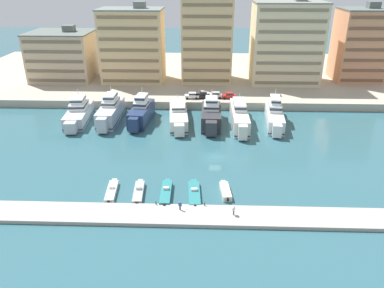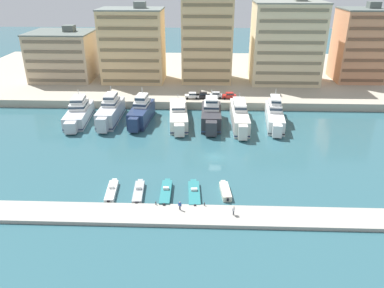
{
  "view_description": "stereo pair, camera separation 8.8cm",
  "coord_description": "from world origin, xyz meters",
  "px_view_note": "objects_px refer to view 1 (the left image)",
  "views": [
    {
      "loc": [
        -2.39,
        -70.85,
        35.83
      ],
      "look_at": [
        -4.96,
        1.1,
        2.5
      ],
      "focal_mm": 35.0,
      "sensor_mm": 36.0,
      "label": 1
    },
    {
      "loc": [
        -2.31,
        -70.85,
        35.83
      ],
      "look_at": [
        -4.96,
        1.1,
        2.5
      ],
      "focal_mm": 35.0,
      "sensor_mm": 36.0,
      "label": 2
    }
  ],
  "objects_px": {
    "motorboat_grey_left": "(139,192)",
    "car_silver_mid_left": "(215,95)",
    "yacht_white_mid_right": "(274,115)",
    "motorboat_cream_center": "(225,191)",
    "motorboat_teal_mid_left": "(166,193)",
    "yacht_ivory_center_right": "(239,116)",
    "pedestrian_mid_deck": "(180,205)",
    "yacht_ivory_center_left": "(178,114)",
    "motorboat_teal_center_left": "(194,193)",
    "car_white_far_left": "(192,95)",
    "yacht_navy_mid_left": "(141,112)",
    "yacht_silver_far_left": "(79,113)",
    "car_red_center_left": "(229,95)",
    "pedestrian_near_edge": "(234,210)",
    "yacht_silver_left": "(110,111)",
    "yacht_charcoal_center": "(211,115)",
    "motorboat_white_far_left": "(112,191)"
  },
  "relations": [
    {
      "from": "motorboat_grey_left",
      "to": "car_silver_mid_left",
      "type": "relative_size",
      "value": 1.91
    },
    {
      "from": "yacht_white_mid_right",
      "to": "motorboat_cream_center",
      "type": "distance_m",
      "value": 36.9
    },
    {
      "from": "car_silver_mid_left",
      "to": "motorboat_teal_mid_left",
      "type": "bearing_deg",
      "value": -101.17
    },
    {
      "from": "yacht_ivory_center_right",
      "to": "motorboat_teal_mid_left",
      "type": "relative_size",
      "value": 2.5
    },
    {
      "from": "motorboat_teal_mid_left",
      "to": "pedestrian_mid_deck",
      "type": "bearing_deg",
      "value": -61.87
    },
    {
      "from": "yacht_ivory_center_left",
      "to": "pedestrian_mid_deck",
      "type": "xyz_separation_m",
      "value": [
        3.08,
        -40.88,
        -0.37
      ]
    },
    {
      "from": "motorboat_teal_center_left",
      "to": "car_white_far_left",
      "type": "relative_size",
      "value": 2.1
    },
    {
      "from": "yacht_navy_mid_left",
      "to": "pedestrian_mid_deck",
      "type": "xyz_separation_m",
      "value": [
        12.7,
        -40.34,
        -1.03
      ]
    },
    {
      "from": "yacht_silver_far_left",
      "to": "motorboat_cream_center",
      "type": "relative_size",
      "value": 3.06
    },
    {
      "from": "car_red_center_left",
      "to": "pedestrian_near_edge",
      "type": "bearing_deg",
      "value": -92.25
    },
    {
      "from": "motorboat_cream_center",
      "to": "pedestrian_near_edge",
      "type": "xyz_separation_m",
      "value": [
        0.96,
        -7.22,
        1.09
      ]
    },
    {
      "from": "car_red_center_left",
      "to": "motorboat_teal_center_left",
      "type": "bearing_deg",
      "value": -100.07
    },
    {
      "from": "car_silver_mid_left",
      "to": "pedestrian_near_edge",
      "type": "height_order",
      "value": "car_silver_mid_left"
    },
    {
      "from": "motorboat_teal_mid_left",
      "to": "car_red_center_left",
      "type": "xyz_separation_m",
      "value": [
        13.57,
        48.64,
        2.73
      ]
    },
    {
      "from": "car_silver_mid_left",
      "to": "yacht_ivory_center_right",
      "type": "bearing_deg",
      "value": -68.84
    },
    {
      "from": "yacht_ivory_center_left",
      "to": "motorboat_teal_mid_left",
      "type": "height_order",
      "value": "yacht_ivory_center_left"
    },
    {
      "from": "motorboat_cream_center",
      "to": "car_white_far_left",
      "type": "height_order",
      "value": "car_white_far_left"
    },
    {
      "from": "motorboat_grey_left",
      "to": "pedestrian_mid_deck",
      "type": "xyz_separation_m",
      "value": [
        7.68,
        -5.43,
        1.12
      ]
    },
    {
      "from": "yacht_silver_left",
      "to": "yacht_navy_mid_left",
      "type": "height_order",
      "value": "yacht_silver_left"
    },
    {
      "from": "yacht_silver_left",
      "to": "yacht_ivory_center_right",
      "type": "relative_size",
      "value": 0.86
    },
    {
      "from": "yacht_silver_left",
      "to": "yacht_ivory_center_right",
      "type": "distance_m",
      "value": 33.48
    },
    {
      "from": "yacht_white_mid_right",
      "to": "car_red_center_left",
      "type": "distance_m",
      "value": 17.53
    },
    {
      "from": "yacht_silver_far_left",
      "to": "yacht_ivory_center_right",
      "type": "height_order",
      "value": "yacht_silver_far_left"
    },
    {
      "from": "yacht_ivory_center_right",
      "to": "pedestrian_mid_deck",
      "type": "height_order",
      "value": "yacht_ivory_center_right"
    },
    {
      "from": "pedestrian_mid_deck",
      "to": "motorboat_cream_center",
      "type": "bearing_deg",
      "value": 38.83
    },
    {
      "from": "car_silver_mid_left",
      "to": "pedestrian_mid_deck",
      "type": "height_order",
      "value": "car_silver_mid_left"
    },
    {
      "from": "yacht_charcoal_center",
      "to": "yacht_silver_far_left",
      "type": "bearing_deg",
      "value": 177.49
    },
    {
      "from": "yacht_navy_mid_left",
      "to": "motorboat_cream_center",
      "type": "xyz_separation_m",
      "value": [
        20.33,
        -34.2,
        -2.07
      ]
    },
    {
      "from": "motorboat_cream_center",
      "to": "pedestrian_mid_deck",
      "type": "bearing_deg",
      "value": -141.17
    },
    {
      "from": "motorboat_white_far_left",
      "to": "yacht_silver_left",
      "type": "bearing_deg",
      "value": 103.32
    },
    {
      "from": "motorboat_teal_center_left",
      "to": "car_white_far_left",
      "type": "distance_m",
      "value": 48.16
    },
    {
      "from": "yacht_ivory_center_right",
      "to": "pedestrian_mid_deck",
      "type": "xyz_separation_m",
      "value": [
        -12.61,
        -39.28,
        -0.82
      ]
    },
    {
      "from": "yacht_ivory_center_right",
      "to": "motorboat_grey_left",
      "type": "bearing_deg",
      "value": -120.95
    },
    {
      "from": "yacht_silver_left",
      "to": "yacht_white_mid_right",
      "type": "height_order",
      "value": "yacht_silver_left"
    },
    {
      "from": "yacht_silver_far_left",
      "to": "yacht_white_mid_right",
      "type": "relative_size",
      "value": 0.97
    },
    {
      "from": "yacht_ivory_center_left",
      "to": "car_red_center_left",
      "type": "height_order",
      "value": "yacht_ivory_center_left"
    },
    {
      "from": "yacht_silver_left",
      "to": "pedestrian_near_edge",
      "type": "xyz_separation_m",
      "value": [
        29.43,
        -41.8,
        -1.0
      ]
    },
    {
      "from": "yacht_navy_mid_left",
      "to": "motorboat_teal_mid_left",
      "type": "height_order",
      "value": "yacht_navy_mid_left"
    },
    {
      "from": "yacht_charcoal_center",
      "to": "yacht_ivory_center_right",
      "type": "xyz_separation_m",
      "value": [
        7.19,
        0.43,
        -0.18
      ]
    },
    {
      "from": "motorboat_grey_left",
      "to": "motorboat_teal_mid_left",
      "type": "bearing_deg",
      "value": -1.88
    },
    {
      "from": "yacht_silver_left",
      "to": "motorboat_grey_left",
      "type": "relative_size",
      "value": 2.34
    },
    {
      "from": "car_white_far_left",
      "to": "yacht_white_mid_right",
      "type": "bearing_deg",
      "value": -31.41
    },
    {
      "from": "yacht_charcoal_center",
      "to": "motorboat_teal_center_left",
      "type": "bearing_deg",
      "value": -95.62
    },
    {
      "from": "yacht_ivory_center_right",
      "to": "car_silver_mid_left",
      "type": "relative_size",
      "value": 5.18
    },
    {
      "from": "motorboat_cream_center",
      "to": "car_silver_mid_left",
      "type": "relative_size",
      "value": 1.51
    },
    {
      "from": "yacht_silver_far_left",
      "to": "pedestrian_mid_deck",
      "type": "xyz_separation_m",
      "value": [
        29.18,
        -40.36,
        -0.66
      ]
    },
    {
      "from": "yacht_navy_mid_left",
      "to": "motorboat_cream_center",
      "type": "bearing_deg",
      "value": -59.27
    },
    {
      "from": "pedestrian_near_edge",
      "to": "car_red_center_left",
      "type": "bearing_deg",
      "value": 87.75
    },
    {
      "from": "car_white_far_left",
      "to": "car_silver_mid_left",
      "type": "bearing_deg",
      "value": 6.32
    },
    {
      "from": "motorboat_grey_left",
      "to": "yacht_silver_left",
      "type": "bearing_deg",
      "value": 110.44
    }
  ]
}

